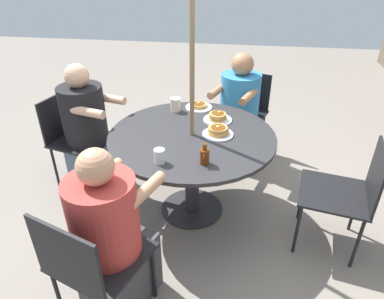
{
  "coord_description": "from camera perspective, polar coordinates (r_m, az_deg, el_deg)",
  "views": [
    {
      "loc": [
        2.29,
        0.34,
        1.97
      ],
      "look_at": [
        0.0,
        0.0,
        0.6
      ],
      "focal_mm": 32.0,
      "sensor_mm": 36.0,
      "label": 1
    }
  ],
  "objects": [
    {
      "name": "ground_plane",
      "position": [
        3.04,
        0.0,
        -9.83
      ],
      "size": [
        12.0,
        12.0,
        0.0
      ],
      "primitive_type": "plane",
      "color": "gray"
    },
    {
      "name": "patio_table",
      "position": [
        2.69,
        0.0,
        0.27
      ],
      "size": [
        1.29,
        1.29,
        0.74
      ],
      "color": "#28282B",
      "rests_on": "ground"
    },
    {
      "name": "umbrella_pole",
      "position": [
        2.51,
        0.0,
        7.88
      ],
      "size": [
        0.04,
        0.04,
        2.01
      ],
      "primitive_type": "cylinder",
      "color": "#846B4C",
      "rests_on": "ground"
    },
    {
      "name": "patio_chair_north",
      "position": [
        3.31,
        -19.05,
        2.51
      ],
      "size": [
        0.57,
        0.57,
        0.86
      ],
      "rotation": [
        0.0,
        0.0,
        -0.25
      ],
      "color": "black",
      "rests_on": "ground"
    },
    {
      "name": "diner_north",
      "position": [
        3.2,
        -16.71,
        2.32
      ],
      "size": [
        0.47,
        0.56,
        1.17
      ],
      "rotation": [
        0.0,
        0.0,
        -0.25
      ],
      "color": "slate",
      "rests_on": "ground"
    },
    {
      "name": "patio_chair_east",
      "position": [
        2.03,
        -16.55,
        -17.4
      ],
      "size": [
        0.6,
        0.6,
        0.86
      ],
      "rotation": [
        0.0,
        0.0,
        1.23
      ],
      "color": "black",
      "rests_on": "ground"
    },
    {
      "name": "diner_east",
      "position": [
        2.11,
        -13.24,
        -14.46
      ],
      "size": [
        0.59,
        0.52,
        1.13
      ],
      "rotation": [
        0.0,
        0.0,
        1.23
      ],
      "color": "#3D3D42",
      "rests_on": "ground"
    },
    {
      "name": "patio_chair_south",
      "position": [
        2.65,
        24.61,
        -6.21
      ],
      "size": [
        0.56,
        0.56,
        0.86
      ],
      "rotation": [
        0.0,
        0.0,
        -3.35
      ],
      "color": "black",
      "rests_on": "ground"
    },
    {
      "name": "patio_chair_west",
      "position": [
        3.7,
        8.65,
        6.85
      ],
      "size": [
        0.6,
        0.6,
        0.86
      ],
      "rotation": [
        0.0,
        0.0,
        -1.92
      ],
      "color": "black",
      "rests_on": "ground"
    },
    {
      "name": "diner_west",
      "position": [
        3.54,
        7.62,
        5.8
      ],
      "size": [
        0.62,
        0.53,
        1.13
      ],
      "rotation": [
        0.0,
        0.0,
        -1.92
      ],
      "color": "beige",
      "rests_on": "ground"
    },
    {
      "name": "pancake_plate_a",
      "position": [
        2.84,
        4.3,
        5.34
      ],
      "size": [
        0.24,
        0.24,
        0.08
      ],
      "color": "white",
      "rests_on": "patio_table"
    },
    {
      "name": "pancake_plate_b",
      "position": [
        2.61,
        4.34,
        2.99
      ],
      "size": [
        0.24,
        0.24,
        0.08
      ],
      "color": "white",
      "rests_on": "patio_table"
    },
    {
      "name": "pancake_plate_c",
      "position": [
        3.07,
        1.15,
        7.23
      ],
      "size": [
        0.24,
        0.24,
        0.05
      ],
      "color": "white",
      "rests_on": "patio_table"
    },
    {
      "name": "syrup_bottle",
      "position": [
        2.24,
        2.11,
        -1.09
      ],
      "size": [
        0.09,
        0.06,
        0.15
      ],
      "color": "#602D0F",
      "rests_on": "patio_table"
    },
    {
      "name": "coffee_cup",
      "position": [
        3.0,
        -2.77,
        7.49
      ],
      "size": [
        0.09,
        0.09,
        0.12
      ],
      "color": "beige",
      "rests_on": "patio_table"
    },
    {
      "name": "drinking_glass_a",
      "position": [
        2.26,
        -5.44,
        -1.1
      ],
      "size": [
        0.07,
        0.07,
        0.1
      ],
      "primitive_type": "cylinder",
      "color": "silver",
      "rests_on": "patio_table"
    }
  ]
}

